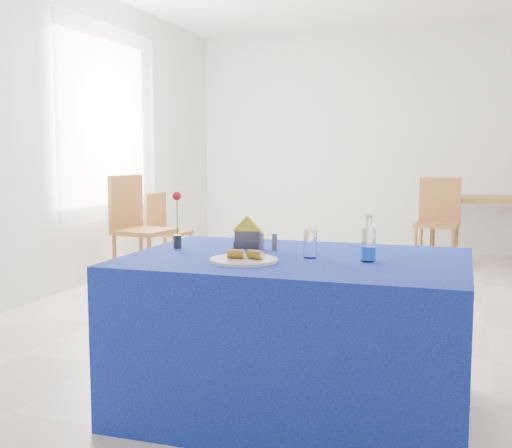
{
  "coord_description": "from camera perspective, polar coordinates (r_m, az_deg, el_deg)",
  "views": [
    {
      "loc": [
        0.93,
        -4.8,
        1.25
      ],
      "look_at": [
        0.0,
        -1.95,
        0.92
      ],
      "focal_mm": 45.0,
      "sensor_mm": 36.0,
      "label": 1
    }
  ],
  "objects": [
    {
      "name": "floor",
      "position": [
        5.05,
        6.95,
        -8.06
      ],
      "size": [
        7.0,
        7.0,
        0.0
      ],
      "primitive_type": "plane",
      "color": "beige",
      "rests_on": "ground"
    },
    {
      "name": "room_shell",
      "position": [
        4.91,
        7.24,
        12.09
      ],
      "size": [
        7.0,
        7.0,
        7.0
      ],
      "color": "silver",
      "rests_on": "ground"
    },
    {
      "name": "window_pane",
      "position": [
        6.56,
        -13.34,
        8.79
      ],
      "size": [
        0.04,
        1.5,
        1.6
      ],
      "primitive_type": "cube",
      "color": "white",
      "rests_on": "room_shell"
    },
    {
      "name": "curtain",
      "position": [
        6.52,
        -12.8,
        8.82
      ],
      "size": [
        0.04,
        1.75,
        1.85
      ],
      "primitive_type": "cube",
      "color": "white",
      "rests_on": "room_shell"
    },
    {
      "name": "plate",
      "position": [
        2.92,
        -1.08,
        -3.23
      ],
      "size": [
        0.31,
        0.31,
        0.01
      ],
      "primitive_type": "cylinder",
      "color": "silver",
      "rests_on": "blue_table"
    },
    {
      "name": "drinking_glass",
      "position": [
        3.03,
        4.85,
        -1.8
      ],
      "size": [
        0.06,
        0.06,
        0.13
      ],
      "primitive_type": "cylinder",
      "color": "white",
      "rests_on": "blue_table"
    },
    {
      "name": "salt_shaker",
      "position": [
        3.29,
        0.46,
        -1.53
      ],
      "size": [
        0.03,
        0.03,
        0.08
      ],
      "primitive_type": "cylinder",
      "color": "slate",
      "rests_on": "blue_table"
    },
    {
      "name": "pepper_shaker",
      "position": [
        3.26,
        1.66,
        -1.6
      ],
      "size": [
        0.03,
        0.03,
        0.08
      ],
      "primitive_type": "cylinder",
      "color": "slate",
      "rests_on": "blue_table"
    },
    {
      "name": "blue_table",
      "position": [
        3.15,
        3.56,
        -9.73
      ],
      "size": [
        1.6,
        1.1,
        0.76
      ],
      "color": "navy",
      "rests_on": "floor"
    },
    {
      "name": "water_bottle",
      "position": [
        2.96,
        9.96,
        -1.94
      ],
      "size": [
        0.07,
        0.07,
        0.21
      ],
      "color": "silver",
      "rests_on": "blue_table"
    },
    {
      "name": "napkin_holder",
      "position": [
        3.33,
        -0.75,
        -1.32
      ],
      "size": [
        0.16,
        0.09,
        0.17
      ],
      "color": "#36353A",
      "rests_on": "blue_table"
    },
    {
      "name": "rose_vase",
      "position": [
        3.33,
        -7.02,
        0.22
      ],
      "size": [
        0.05,
        0.05,
        0.3
      ],
      "color": "#25262A",
      "rests_on": "blue_table"
    },
    {
      "name": "oak_table",
      "position": [
        7.75,
        19.94,
        1.72
      ],
      "size": [
        1.29,
        0.86,
        0.76
      ],
      "color": "#96602B",
      "rests_on": "floor"
    },
    {
      "name": "chair_bg_left",
      "position": [
        7.2,
        15.88,
        0.67
      ],
      "size": [
        0.47,
        0.47,
        0.99
      ],
      "rotation": [
        0.0,
        0.0,
        -0.08
      ],
      "color": "brown",
      "rests_on": "floor"
    },
    {
      "name": "chair_win_a",
      "position": [
        6.15,
        -10.61,
        0.18
      ],
      "size": [
        0.53,
        0.53,
        1.04
      ],
      "rotation": [
        0.0,
        0.0,
        1.41
      ],
      "color": "brown",
      "rests_on": "floor"
    },
    {
      "name": "chair_win_b",
      "position": [
        6.84,
        -8.26,
        -0.19
      ],
      "size": [
        0.41,
        0.41,
        0.83
      ],
      "rotation": [
        0.0,
        0.0,
        1.46
      ],
      "color": "brown",
      "rests_on": "floor"
    },
    {
      "name": "banana_pieces",
      "position": [
        2.91,
        -0.91,
        -2.7
      ],
      "size": [
        0.17,
        0.06,
        0.04
      ],
      "color": "gold",
      "rests_on": "plate"
    }
  ]
}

